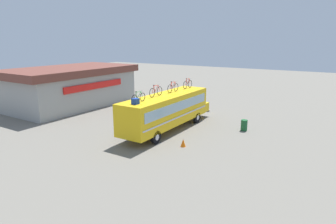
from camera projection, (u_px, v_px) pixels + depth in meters
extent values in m
plane|color=slate|center=(166.00, 130.00, 25.11)|extent=(120.00, 120.00, 0.00)
cube|color=yellow|center=(166.00, 109.00, 24.66)|extent=(10.42, 2.51, 2.47)
cube|color=yellow|center=(197.00, 106.00, 29.55)|extent=(1.03, 2.30, 0.84)
cube|color=#99B7C6|center=(179.00, 106.00, 23.90)|extent=(9.59, 0.04, 0.78)
cube|color=#99B7C6|center=(154.00, 103.00, 25.22)|extent=(9.59, 0.04, 0.78)
cube|color=silver|center=(179.00, 117.00, 24.12)|extent=(10.01, 0.03, 0.12)
cube|color=silver|center=(154.00, 113.00, 25.44)|extent=(10.01, 0.03, 0.12)
cube|color=silver|center=(199.00, 110.00, 30.14)|extent=(0.16, 2.38, 0.24)
cylinder|color=black|center=(197.00, 117.00, 27.32)|extent=(1.02, 0.28, 1.02)
cylinder|color=silver|center=(197.00, 117.00, 27.32)|extent=(0.46, 0.30, 0.46)
cylinder|color=black|center=(176.00, 114.00, 28.47)|extent=(1.02, 0.28, 1.02)
cylinder|color=silver|center=(176.00, 114.00, 28.47)|extent=(0.46, 0.30, 0.46)
cylinder|color=black|center=(156.00, 137.00, 21.76)|extent=(1.02, 0.28, 1.02)
cylinder|color=silver|center=(156.00, 137.00, 21.76)|extent=(0.46, 0.30, 0.46)
cylinder|color=black|center=(133.00, 132.00, 22.92)|extent=(1.02, 0.28, 1.02)
cylinder|color=silver|center=(133.00, 132.00, 22.92)|extent=(0.46, 0.30, 0.46)
cube|color=#193899|center=(135.00, 101.00, 20.75)|extent=(0.45, 0.45, 0.42)
torus|color=black|center=(134.00, 99.00, 20.95)|extent=(0.65, 0.04, 0.65)
torus|color=black|center=(142.00, 97.00, 21.75)|extent=(0.65, 0.04, 0.65)
cylinder|color=green|center=(137.00, 95.00, 21.13)|extent=(0.19, 0.04, 0.46)
cylinder|color=green|center=(139.00, 95.00, 21.37)|extent=(0.45, 0.04, 0.44)
cylinder|color=green|center=(139.00, 92.00, 21.25)|extent=(0.59, 0.04, 0.07)
cylinder|color=green|center=(136.00, 99.00, 21.10)|extent=(0.37, 0.03, 0.05)
cylinder|color=green|center=(135.00, 96.00, 20.98)|extent=(0.24, 0.03, 0.48)
cylinder|color=green|center=(142.00, 94.00, 21.62)|extent=(0.21, 0.03, 0.45)
cylinder|color=silver|center=(141.00, 91.00, 21.48)|extent=(0.03, 0.44, 0.03)
ellipsoid|color=black|center=(136.00, 92.00, 21.00)|extent=(0.20, 0.08, 0.06)
torus|color=black|center=(152.00, 93.00, 23.20)|extent=(0.74, 0.04, 0.74)
torus|color=black|center=(160.00, 91.00, 24.07)|extent=(0.74, 0.04, 0.74)
cylinder|color=red|center=(154.00, 89.00, 23.39)|extent=(0.20, 0.04, 0.53)
cylinder|color=red|center=(157.00, 88.00, 23.66)|extent=(0.49, 0.04, 0.51)
cylinder|color=red|center=(156.00, 85.00, 23.52)|extent=(0.64, 0.04, 0.07)
cylinder|color=red|center=(154.00, 92.00, 23.36)|extent=(0.41, 0.03, 0.05)
cylinder|color=red|center=(153.00, 89.00, 23.23)|extent=(0.26, 0.03, 0.55)
cylinder|color=red|center=(159.00, 88.00, 23.93)|extent=(0.22, 0.03, 0.52)
cylinder|color=silver|center=(158.00, 85.00, 23.78)|extent=(0.03, 0.44, 0.03)
ellipsoid|color=black|center=(154.00, 85.00, 23.25)|extent=(0.20, 0.08, 0.06)
torus|color=black|center=(170.00, 89.00, 25.14)|extent=(0.74, 0.04, 0.74)
torus|color=black|center=(176.00, 87.00, 26.01)|extent=(0.74, 0.04, 0.74)
cylinder|color=red|center=(172.00, 85.00, 25.34)|extent=(0.20, 0.04, 0.53)
cylinder|color=red|center=(174.00, 85.00, 25.60)|extent=(0.49, 0.04, 0.51)
cylinder|color=red|center=(173.00, 82.00, 25.47)|extent=(0.63, 0.04, 0.07)
cylinder|color=red|center=(171.00, 88.00, 25.31)|extent=(0.40, 0.03, 0.05)
cylinder|color=red|center=(171.00, 86.00, 25.18)|extent=(0.26, 0.03, 0.55)
cylinder|color=red|center=(176.00, 84.00, 25.87)|extent=(0.22, 0.03, 0.52)
cylinder|color=silver|center=(175.00, 81.00, 25.72)|extent=(0.03, 0.44, 0.03)
ellipsoid|color=black|center=(171.00, 82.00, 25.20)|extent=(0.20, 0.08, 0.06)
torus|color=black|center=(185.00, 85.00, 27.26)|extent=(0.74, 0.04, 0.74)
torus|color=black|center=(190.00, 84.00, 28.05)|extent=(0.74, 0.04, 0.74)
cylinder|color=red|center=(187.00, 82.00, 27.43)|extent=(0.19, 0.04, 0.53)
cylinder|color=red|center=(188.00, 82.00, 27.67)|extent=(0.45, 0.04, 0.51)
cylinder|color=red|center=(188.00, 79.00, 27.55)|extent=(0.58, 0.04, 0.07)
cylinder|color=red|center=(186.00, 85.00, 27.41)|extent=(0.37, 0.03, 0.05)
cylinder|color=red|center=(186.00, 82.00, 27.29)|extent=(0.24, 0.03, 0.55)
cylinder|color=red|center=(190.00, 81.00, 27.92)|extent=(0.20, 0.03, 0.52)
cylinder|color=silver|center=(189.00, 78.00, 27.78)|extent=(0.03, 0.44, 0.03)
ellipsoid|color=black|center=(186.00, 79.00, 27.30)|extent=(0.20, 0.08, 0.06)
cube|color=#9E9E99|center=(72.00, 90.00, 34.29)|extent=(13.98, 7.73, 3.75)
cube|color=brown|center=(70.00, 71.00, 33.74)|extent=(15.09, 8.35, 0.80)
cube|color=red|center=(95.00, 86.00, 32.03)|extent=(8.39, 0.16, 0.70)
cylinder|color=#1E592D|center=(244.00, 125.00, 24.94)|extent=(0.55, 0.55, 0.95)
cone|color=orange|center=(183.00, 143.00, 21.18)|extent=(0.39, 0.39, 0.58)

